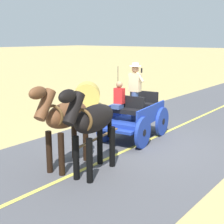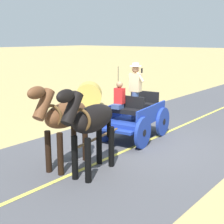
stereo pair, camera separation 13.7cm
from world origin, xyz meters
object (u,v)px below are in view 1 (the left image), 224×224
object	(u,v)px
horse_drawn_carriage	(134,115)
hay_bale	(87,95)
horse_off_side	(65,117)
horse_near_side	(92,121)

from	to	relation	value
horse_drawn_carriage	hay_bale	xyz separation A→B (m)	(4.46, -2.62, -0.22)
horse_drawn_carriage	hay_bale	bearing A→B (deg)	-30.38
horse_drawn_carriage	horse_off_side	world-z (taller)	horse_drawn_carriage
horse_near_side	hay_bale	bearing A→B (deg)	-46.37
horse_near_side	horse_off_side	size ratio (longest dim) A/B	1.00
horse_drawn_carriage	horse_near_side	world-z (taller)	horse_drawn_carriage
horse_near_side	horse_off_side	bearing A→B (deg)	8.16
horse_near_side	hay_bale	distance (m)	7.71
horse_off_side	hay_bale	bearing A→B (deg)	-51.61
horse_drawn_carriage	horse_near_side	bearing A→B (deg)	105.84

